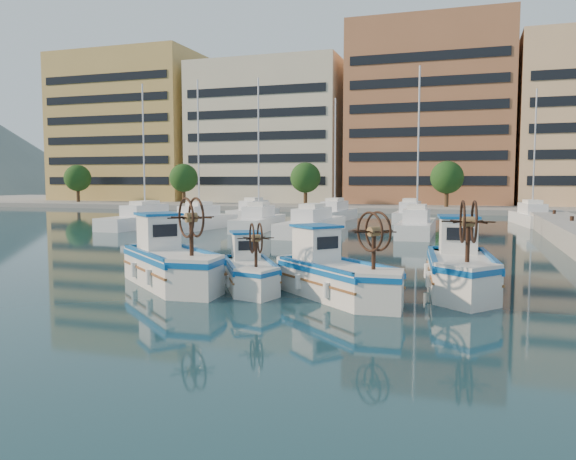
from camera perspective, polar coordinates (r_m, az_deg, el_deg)
The scene contains 7 objects.
ground at distance 19.46m, azimuth -2.55°, elevation -6.12°, with size 300.00×300.00×0.00m, color #1B4048.
waterfront at distance 83.28m, azimuth 19.92°, elevation 9.76°, with size 180.00×40.00×25.60m.
yacht_marina at distance 46.64m, azimuth 5.68°, elevation 1.01°, with size 37.92×23.72×11.50m.
fishing_boat_a at distance 20.76m, azimuth -11.94°, elevation -3.03°, with size 5.11×4.85×3.24m.
fishing_boat_b at distance 19.87m, azimuth -3.96°, elevation -3.95°, with size 3.20×3.99×2.42m.
fishing_boat_c at distance 18.26m, azimuth 4.75°, elevation -4.34°, with size 4.54×4.33×2.88m.
fishing_boat_d at distance 20.14m, azimuth 17.10°, elevation -3.43°, with size 2.57×5.21×3.18m.
Camera 1 is at (6.70, -17.88, 3.75)m, focal length 35.00 mm.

